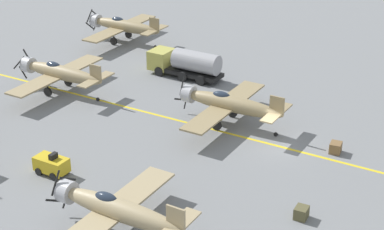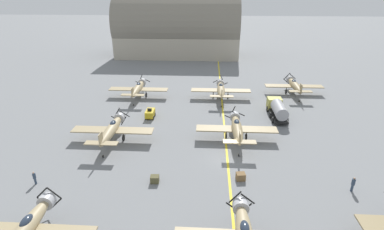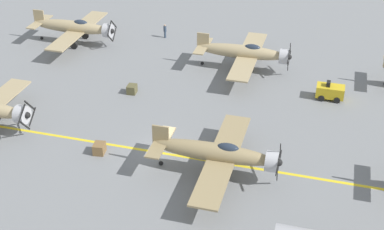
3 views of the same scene
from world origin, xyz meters
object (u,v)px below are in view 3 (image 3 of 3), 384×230
object	(u,v)px
airplane_mid_left	(245,52)
airplane_near_left	(75,27)
ground_crew_inspecting	(165,31)
supply_crate_mid_lane	(99,148)
supply_crate_by_tanker	(132,89)
airplane_mid_center	(218,153)
tow_tractor	(330,91)

from	to	relation	value
airplane_mid_left	airplane_near_left	world-z (taller)	same
airplane_mid_left	ground_crew_inspecting	size ratio (longest dim) A/B	7.29
airplane_mid_left	supply_crate_mid_lane	xyz separation A→B (m)	(18.06, -8.46, -1.57)
supply_crate_by_tanker	supply_crate_mid_lane	bearing A→B (deg)	6.17
airplane_near_left	ground_crew_inspecting	size ratio (longest dim) A/B	7.29
supply_crate_by_tanker	airplane_mid_center	bearing A→B (deg)	46.59
airplane_mid_center	supply_crate_by_tanker	xyz separation A→B (m)	(-10.39, -10.98, -1.59)
ground_crew_inspecting	supply_crate_by_tanker	bearing A→B (deg)	4.69
tow_tractor	supply_crate_by_tanker	size ratio (longest dim) A/B	2.57
airplane_mid_left	ground_crew_inspecting	distance (m)	12.29
ground_crew_inspecting	airplane_mid_center	bearing A→B (deg)	26.55
tow_tractor	supply_crate_by_tanker	world-z (taller)	tow_tractor
airplane_near_left	supply_crate_mid_lane	xyz separation A→B (m)	(19.58, 11.57, -1.57)
airplane_mid_left	airplane_near_left	bearing A→B (deg)	-89.17
airplane_mid_left	supply_crate_by_tanker	world-z (taller)	airplane_mid_left
supply_crate_by_tanker	airplane_near_left	bearing A→B (deg)	-131.99
airplane_mid_left	airplane_near_left	size ratio (longest dim) A/B	1.00
tow_tractor	ground_crew_inspecting	world-z (taller)	tow_tractor
airplane_near_left	ground_crew_inspecting	bearing A→B (deg)	108.20
airplane_mid_center	ground_crew_inspecting	bearing A→B (deg)	-161.36
airplane_mid_left	airplane_mid_center	distance (m)	18.35
airplane_mid_center	ground_crew_inspecting	distance (m)	27.13
airplane_near_left	tow_tractor	distance (m)	29.55
airplane_mid_center	airplane_near_left	bearing A→B (deg)	-140.64
supply_crate_by_tanker	supply_crate_mid_lane	distance (m)	10.21
airplane_mid_left	supply_crate_mid_lane	bearing A→B (deg)	-19.94
airplane_mid_center	supply_crate_by_tanker	world-z (taller)	airplane_mid_center
airplane_mid_center	ground_crew_inspecting	world-z (taller)	airplane_mid_center
supply_crate_mid_lane	supply_crate_by_tanker	bearing A→B (deg)	-173.83
tow_tractor	airplane_mid_left	bearing A→B (deg)	-113.38
airplane_near_left	supply_crate_mid_lane	world-z (taller)	airplane_near_left
airplane_mid_left	airplane_near_left	xyz separation A→B (m)	(-1.52, -20.03, 0.00)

